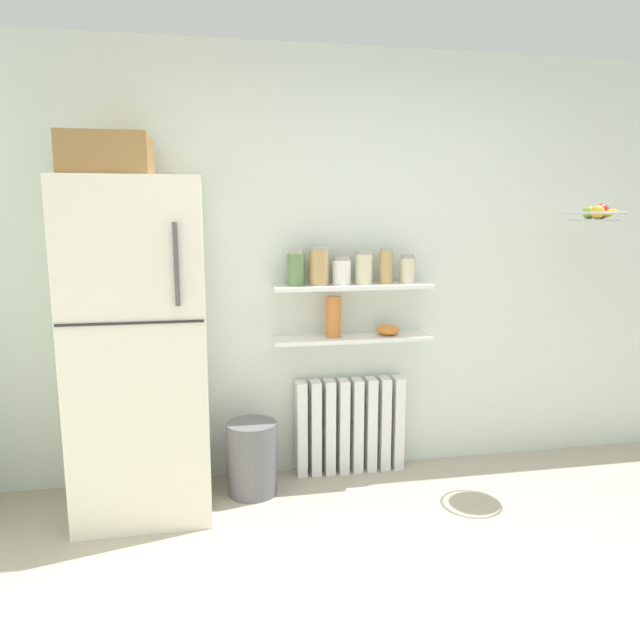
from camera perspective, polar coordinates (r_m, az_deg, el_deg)
ground_plane at (r=2.76m, az=10.04°, el=-26.09°), size 7.04×7.04×0.00m
back_wall at (r=3.73m, az=2.24°, el=5.09°), size 7.04×0.10×2.60m
refrigerator at (r=3.34m, az=-17.01°, el=-1.97°), size 0.71×0.68×2.02m
radiator at (r=3.83m, az=2.90°, el=-10.10°), size 0.69×0.12×0.61m
wall_shelf_lower at (r=3.65m, az=3.09°, el=-1.77°), size 0.97×0.22×0.02m
wall_shelf_upper at (r=3.59m, az=3.14°, el=3.24°), size 0.97×0.22×0.02m
storage_jar_0 at (r=3.52m, az=-2.33°, el=4.99°), size 0.10×0.10×0.21m
storage_jar_1 at (r=3.54m, az=-0.11°, el=5.20°), size 0.12×0.12×0.23m
storage_jar_2 at (r=3.57m, az=2.07°, el=4.73°), size 0.11×0.11×0.17m
storage_jar_3 at (r=3.60m, az=4.23°, el=5.02°), size 0.11×0.11×0.20m
storage_jar_4 at (r=3.64m, az=6.34°, el=5.16°), size 0.08×0.08×0.22m
storage_jar_5 at (r=3.68m, az=8.39°, el=4.85°), size 0.09×0.09×0.17m
vase at (r=3.59m, az=1.28°, el=0.31°), size 0.09×0.09×0.25m
shelf_bowl at (r=3.70m, az=6.58°, el=-0.94°), size 0.15×0.15×0.07m
trash_bin at (r=3.60m, az=-6.54°, el=-13.03°), size 0.29×0.29×0.43m
hanging_fruit_basket at (r=3.83m, az=25.07°, el=9.22°), size 0.35×0.35×0.10m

